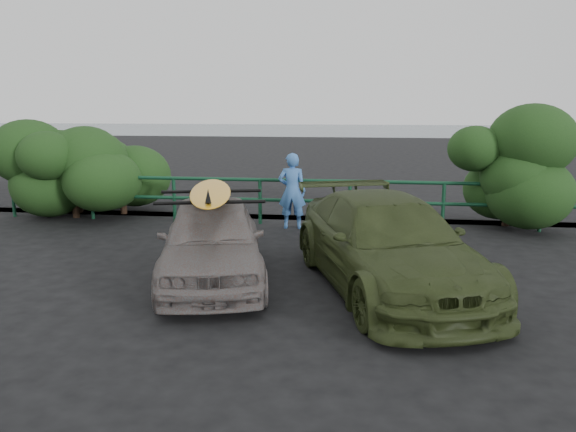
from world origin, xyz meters
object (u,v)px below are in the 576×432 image
guardrail (304,202)px  man (292,191)px  surfboard (211,192)px  olive_vehicle (387,244)px  sedan (212,240)px

guardrail → man: man is taller
man → surfboard: 3.95m
guardrail → surfboard: bearing=-102.6°
olive_vehicle → surfboard: surfboard is taller
sedan → olive_vehicle: (2.60, -0.03, 0.03)m
guardrail → man: size_ratio=8.55×
guardrail → surfboard: 4.40m
sedan → olive_vehicle: olive_vehicle is taller
man → surfboard: (-0.72, -3.85, 0.55)m
olive_vehicle → man: size_ratio=2.82×
guardrail → sedan: (-0.94, -4.22, 0.12)m
surfboard → sedan: bearing=120.8°
sedan → guardrail: bearing=63.2°
guardrail → olive_vehicle: (1.66, -4.25, 0.15)m
guardrail → man: 0.53m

